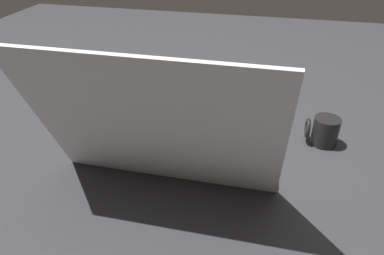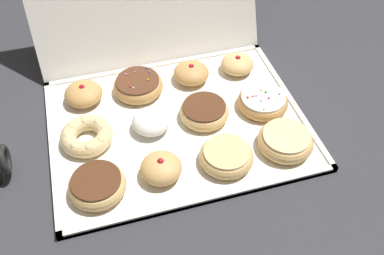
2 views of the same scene
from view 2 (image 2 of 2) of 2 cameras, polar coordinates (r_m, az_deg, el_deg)
ground_plane at (r=0.96m, az=-1.92°, el=0.22°), size 3.00×3.00×0.00m
donut_box at (r=0.96m, az=-1.93°, el=0.43°), size 0.56×0.43×0.01m
chocolate_frosted_donut_0 at (r=0.84m, az=-12.61°, el=-7.55°), size 0.11×0.11×0.04m
jelly_filled_donut_1 at (r=0.85m, az=-4.17°, el=-5.45°), size 0.08×0.08×0.05m
glazed_ring_donut_2 at (r=0.87m, az=4.63°, el=-3.84°), size 0.11×0.11×0.04m
glazed_ring_donut_3 at (r=0.91m, az=12.43°, el=-1.74°), size 0.12×0.12×0.04m
cruller_donut_4 at (r=0.93m, az=-13.95°, el=-1.22°), size 0.11×0.11×0.04m
powdered_filled_donut_5 at (r=0.93m, az=-5.52°, el=0.82°), size 0.08×0.08×0.04m
chocolate_frosted_donut_6 at (r=0.95m, az=1.67°, el=2.10°), size 0.11×0.11×0.04m
sprinkle_donut_7 at (r=0.99m, az=9.47°, el=3.48°), size 0.12×0.12×0.04m
jelly_filled_donut_8 at (r=1.02m, az=-14.38°, el=4.44°), size 0.09×0.09×0.05m
sprinkle_donut_9 at (r=1.03m, az=-7.24°, el=5.64°), size 0.12×0.12×0.04m
jelly_filled_donut_10 at (r=1.05m, az=-0.10°, el=7.36°), size 0.09×0.09×0.05m
jelly_filled_donut_11 at (r=1.08m, az=6.10°, el=8.48°), size 0.08×0.08×0.05m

